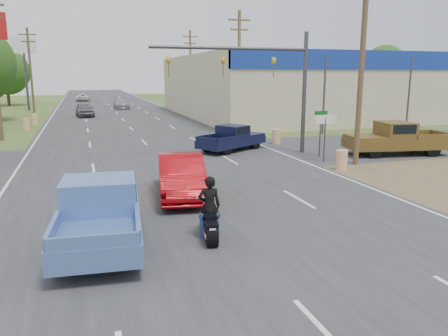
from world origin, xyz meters
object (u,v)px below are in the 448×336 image
object	(u,v)px
motorcycle	(210,224)
distant_car_silver	(121,103)
brown_pickup	(394,138)
blue_pickup	(100,210)
rider	(209,210)
navy_pickup	(233,138)
distant_car_white	(83,98)
distant_car_grey	(85,110)
red_convertible	(181,176)

from	to	relation	value
motorcycle	distant_car_silver	world-z (taller)	distant_car_silver
motorcycle	brown_pickup	distance (m)	16.93
brown_pickup	distant_car_silver	distance (m)	42.47
blue_pickup	distant_car_silver	bearing A→B (deg)	89.62
rider	navy_pickup	distance (m)	14.89
rider	distant_car_white	xyz separation A→B (m)	(-2.88, 69.43, -0.25)
navy_pickup	brown_pickup	world-z (taller)	brown_pickup
distant_car_grey	navy_pickup	bearing A→B (deg)	-76.25
motorcycle	distant_car_silver	xyz separation A→B (m)	(1.97, 50.31, 0.25)
navy_pickup	distant_car_grey	xyz separation A→B (m)	(-8.45, 25.87, -0.02)
distant_car_silver	distant_car_white	distance (m)	19.77
blue_pickup	distant_car_white	size ratio (longest dim) A/B	1.27
motorcycle	distant_car_silver	size ratio (longest dim) A/B	0.42
motorcycle	rider	world-z (taller)	rider
rider	brown_pickup	distance (m)	16.89
distant_car_silver	distant_car_white	world-z (taller)	distant_car_silver
motorcycle	distant_car_white	distance (m)	69.54
blue_pickup	navy_pickup	size ratio (longest dim) A/B	1.15
motorcycle	blue_pickup	world-z (taller)	blue_pickup
navy_pickup	blue_pickup	bearing A→B (deg)	-64.31
rider	blue_pickup	size ratio (longest dim) A/B	0.31
blue_pickup	motorcycle	bearing A→B (deg)	-9.71
red_convertible	navy_pickup	size ratio (longest dim) A/B	0.97
navy_pickup	distant_car_silver	world-z (taller)	navy_pickup
rider	distant_car_grey	size ratio (longest dim) A/B	0.39
brown_pickup	blue_pickup	bearing A→B (deg)	127.23
navy_pickup	distant_car_white	distance (m)	56.22
motorcycle	blue_pickup	distance (m)	3.08
distant_car_grey	motorcycle	bearing A→B (deg)	-90.12
distant_car_white	brown_pickup	bearing A→B (deg)	112.41
red_convertible	blue_pickup	size ratio (longest dim) A/B	0.85
blue_pickup	navy_pickup	xyz separation A→B (m)	(8.46, 13.10, -0.14)
red_convertible	navy_pickup	world-z (taller)	red_convertible
brown_pickup	distant_car_silver	bearing A→B (deg)	26.16
red_convertible	motorcycle	size ratio (longest dim) A/B	2.33
red_convertible	distant_car_grey	xyz separation A→B (m)	(-3.16, 35.11, -0.03)
distant_car_grey	distant_car_silver	distance (m)	11.65
red_convertible	distant_car_white	distance (m)	64.90
blue_pickup	distant_car_silver	distance (m)	49.77
motorcycle	brown_pickup	xyz separation A→B (m)	(13.96, 9.57, 0.51)
navy_pickup	distant_car_white	xyz separation A→B (m)	(-8.39, 55.59, -0.16)
motorcycle	rider	xyz separation A→B (m)	(0.01, 0.05, 0.41)
red_convertible	brown_pickup	bearing A→B (deg)	28.36
red_convertible	rider	distance (m)	4.60
brown_pickup	distant_car_grey	size ratio (longest dim) A/B	1.35
motorcycle	brown_pickup	bearing A→B (deg)	44.25
brown_pickup	red_convertible	bearing A→B (deg)	119.49
red_convertible	distant_car_grey	bearing A→B (deg)	103.78
navy_pickup	distant_car_white	world-z (taller)	navy_pickup
rider	blue_pickup	distance (m)	3.04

